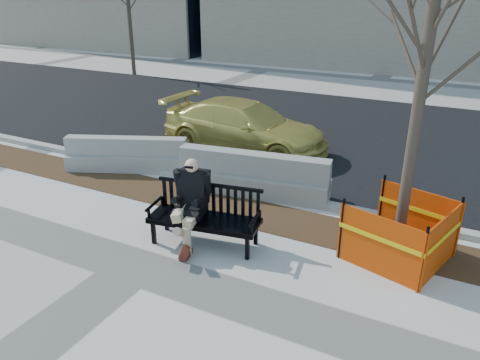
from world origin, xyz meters
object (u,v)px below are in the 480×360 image
object	(u,v)px
bench	(205,243)
sedan	(245,150)
seated_man	(193,240)
jersey_barrier_left	(128,170)
jersey_barrier_right	(253,193)
tree_fence	(395,257)

from	to	relation	value
bench	sedan	bearing A→B (deg)	99.10
seated_man	sedan	bearing A→B (deg)	96.25
jersey_barrier_left	bench	bearing A→B (deg)	-55.04
jersey_barrier_right	seated_man	bearing A→B (deg)	-100.52
jersey_barrier_right	tree_fence	bearing A→B (deg)	-28.67
seated_man	tree_fence	xyz separation A→B (m)	(3.40, 1.12, 0.00)
seated_man	jersey_barrier_right	world-z (taller)	seated_man
sedan	jersey_barrier_right	bearing A→B (deg)	-146.57
seated_man	sedan	distance (m)	5.08
tree_fence	jersey_barrier_left	world-z (taller)	tree_fence
tree_fence	jersey_barrier_left	bearing A→B (deg)	170.97
bench	jersey_barrier_right	distance (m)	2.35
seated_man	jersey_barrier_left	distance (m)	3.99
sedan	jersey_barrier_right	size ratio (longest dim) A/B	1.40
bench	tree_fence	bearing A→B (deg)	10.03
jersey_barrier_left	jersey_barrier_right	distance (m)	3.42
bench	jersey_barrier_left	bearing A→B (deg)	138.78
sedan	jersey_barrier_left	xyz separation A→B (m)	(-1.93, -2.69, 0.00)
jersey_barrier_left	tree_fence	bearing A→B (deg)	-32.67
jersey_barrier_left	jersey_barrier_right	world-z (taller)	jersey_barrier_right
bench	sedan	distance (m)	5.17
seated_man	sedan	size ratio (longest dim) A/B	0.33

